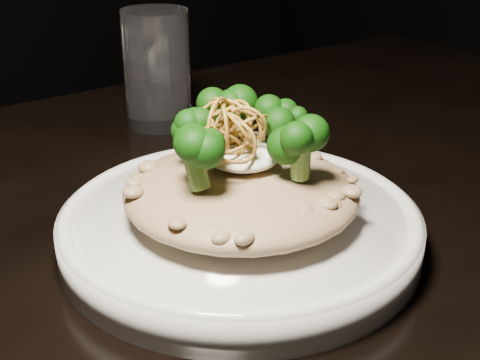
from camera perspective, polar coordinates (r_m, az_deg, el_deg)
name	(u,v)px	position (r m, az deg, el deg)	size (l,w,h in m)	color
table	(297,275)	(0.64, 4.89, -8.10)	(1.10, 0.80, 0.75)	black
plate	(240,229)	(0.51, 0.00, -4.16)	(0.27, 0.27, 0.03)	silver
risotto	(241,192)	(0.49, 0.11, -1.04)	(0.17, 0.17, 0.04)	brown
broccoli	(248,137)	(0.48, 0.69, 3.67)	(0.12, 0.12, 0.04)	black
cheese	(243,156)	(0.49, 0.25, 2.09)	(0.05, 0.05, 0.02)	white
shallots	(233,127)	(0.48, -0.56, 4.59)	(0.05, 0.05, 0.03)	brown
drinking_glass	(157,69)	(0.75, -7.10, 9.39)	(0.07, 0.07, 0.13)	silver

